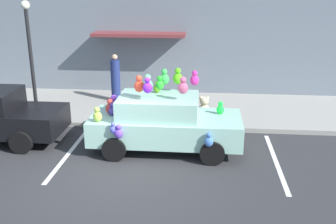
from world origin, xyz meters
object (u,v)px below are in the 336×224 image
Objects in this scene: teddy_bear_on_sidewalk at (204,109)px; pedestrian_near_shopfront at (116,80)px; street_lamp_post at (30,48)px; plush_covered_car at (164,122)px.

pedestrian_near_shopfront is (-3.35, 1.82, 0.46)m from teddy_bear_on_sidewalk.
teddy_bear_on_sidewalk is 0.44× the size of pedestrian_near_shopfront.
street_lamp_post is at bearing -137.82° from pedestrian_near_shopfront.
street_lamp_post is (-4.51, 1.96, 1.66)m from plush_covered_car.
street_lamp_post is at bearing -177.63° from teddy_bear_on_sidewalk.
teddy_bear_on_sidewalk is (1.11, 2.19, -0.30)m from plush_covered_car.
street_lamp_post is 3.41m from pedestrian_near_shopfront.
teddy_bear_on_sidewalk is 0.21× the size of street_lamp_post.
plush_covered_car is at bearing -23.47° from street_lamp_post.
plush_covered_car is at bearing -116.79° from teddy_bear_on_sidewalk.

